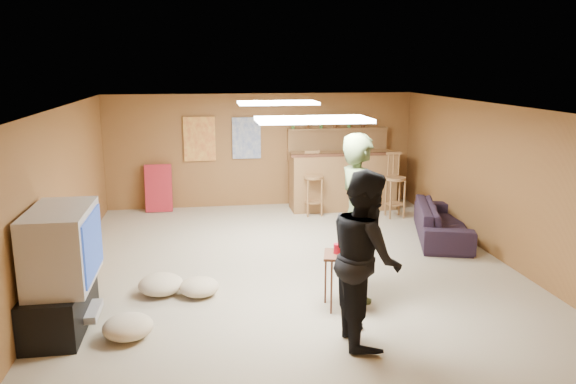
{
  "coord_description": "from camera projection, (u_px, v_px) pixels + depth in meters",
  "views": [
    {
      "loc": [
        -1.19,
        -7.35,
        2.74
      ],
      "look_at": [
        0.0,
        0.2,
        1.0
      ],
      "focal_mm": 35.0,
      "sensor_mm": 36.0,
      "label": 1
    }
  ],
  "objects": [
    {
      "name": "person_black",
      "position": [
        366.0,
        257.0,
        5.55
      ],
      "size": [
        0.69,
        0.87,
        1.76
      ],
      "primitive_type": "imported",
      "rotation": [
        0.0,
        0.0,
        1.55
      ],
      "color": "black",
      "rests_on": "ground"
    },
    {
      "name": "cushion_near_tv",
      "position": [
        161.0,
        284.0,
        6.84
      ],
      "size": [
        0.67,
        0.67,
        0.24
      ],
      "primitive_type": "ellipsoid",
      "rotation": [
        0.0,
        0.0,
        -0.27
      ],
      "color": "tan",
      "rests_on": "ground"
    },
    {
      "name": "cushion_far",
      "position": [
        128.0,
        327.0,
        5.75
      ],
      "size": [
        0.68,
        0.68,
        0.23
      ],
      "primitive_type": "ellipsoid",
      "rotation": [
        0.0,
        0.0,
        0.41
      ],
      "color": "tan",
      "rests_on": "ground"
    },
    {
      "name": "tv_body",
      "position": [
        62.0,
        246.0,
        5.83
      ],
      "size": [
        0.6,
        1.1,
        0.8
      ],
      "primitive_type": "cube",
      "color": "#B2B2B7",
      "rests_on": "tv_stand"
    },
    {
      "name": "cup_red_near",
      "position": [
        337.0,
        249.0,
        6.36
      ],
      "size": [
        0.1,
        0.1,
        0.11
      ],
      "primitive_type": "cylinder",
      "rotation": [
        0.0,
        0.0,
        -0.32
      ],
      "color": "#A50B1C",
      "rests_on": "tray_table"
    },
    {
      "name": "wall_back",
      "position": [
        262.0,
        150.0,
        11.0
      ],
      "size": [
        6.0,
        0.02,
        2.2
      ],
      "primitive_type": "cube",
      "color": "brown",
      "rests_on": "ground"
    },
    {
      "name": "bar_shelf",
      "position": [
        338.0,
        129.0,
        11.04
      ],
      "size": [
        2.0,
        0.18,
        0.05
      ],
      "primitive_type": "cube",
      "color": "brown",
      "rests_on": "bar_backing"
    },
    {
      "name": "bar_counter",
      "position": [
        342.0,
        181.0,
        10.82
      ],
      "size": [
        2.0,
        0.6,
        1.1
      ],
      "primitive_type": "cube",
      "color": "brown",
      "rests_on": "ground"
    },
    {
      "name": "wall_front",
      "position": [
        364.0,
        286.0,
        4.26
      ],
      "size": [
        6.0,
        0.02,
        2.2
      ],
      "primitive_type": "cube",
      "color": "brown",
      "rests_on": "ground"
    },
    {
      "name": "tray_table",
      "position": [
        345.0,
        281.0,
        6.43
      ],
      "size": [
        0.58,
        0.51,
        0.64
      ],
      "primitive_type": "cube",
      "rotation": [
        0.0,
        0.0,
        -0.26
      ],
      "color": "#432315",
      "rests_on": "ground"
    },
    {
      "name": "person_olive",
      "position": [
        358.0,
        218.0,
        6.56
      ],
      "size": [
        0.56,
        0.78,
        1.99
      ],
      "primitive_type": "imported",
      "rotation": [
        0.0,
        0.0,
        1.69
      ],
      "color": "#465531",
      "rests_on": "ground"
    },
    {
      "name": "bar_backing",
      "position": [
        337.0,
        144.0,
        11.13
      ],
      "size": [
        2.0,
        0.14,
        0.6
      ],
      "primitive_type": "cube",
      "color": "brown",
      "rests_on": "bar_counter"
    },
    {
      "name": "ceiling",
      "position": [
        290.0,
        107.0,
        7.38
      ],
      "size": [
        6.0,
        7.0,
        0.02
      ],
      "primitive_type": "cube",
      "color": "silver",
      "rests_on": "ground"
    },
    {
      "name": "tv_screen",
      "position": [
        93.0,
        245.0,
        5.87
      ],
      "size": [
        0.02,
        0.95,
        0.65
      ],
      "primitive_type": "cube",
      "color": "navy",
      "rests_on": "tv_body"
    },
    {
      "name": "ground",
      "position": [
        290.0,
        264.0,
        7.87
      ],
      "size": [
        7.0,
        7.0,
        0.0
      ],
      "primitive_type": "plane",
      "color": "tan",
      "rests_on": "ground"
    },
    {
      "name": "cup_red_far",
      "position": [
        357.0,
        251.0,
        6.29
      ],
      "size": [
        0.09,
        0.09,
        0.12
      ],
      "primitive_type": "cylinder",
      "rotation": [
        0.0,
        0.0,
        -0.07
      ],
      "color": "#A50B1C",
      "rests_on": "tray_table"
    },
    {
      "name": "sofa",
      "position": [
        442.0,
        222.0,
        9.0
      ],
      "size": [
        1.28,
        2.05,
        0.56
      ],
      "primitive_type": "imported",
      "rotation": [
        0.0,
        0.0,
        1.27
      ],
      "color": "black",
      "rests_on": "ground"
    },
    {
      "name": "dvd_box",
      "position": [
        83.0,
        312.0,
        6.01
      ],
      "size": [
        0.35,
        0.5,
        0.08
      ],
      "primitive_type": "cube",
      "color": "#B2B2B7",
      "rests_on": "tv_stand"
    },
    {
      "name": "cushion_mid",
      "position": [
        199.0,
        287.0,
        6.8
      ],
      "size": [
        0.56,
        0.56,
        0.22
      ],
      "primitive_type": "ellipsoid",
      "rotation": [
        0.0,
        0.0,
        0.2
      ],
      "color": "tan",
      "rests_on": "ground"
    },
    {
      "name": "folding_chair_stack",
      "position": [
        159.0,
        188.0,
        10.65
      ],
      "size": [
        0.5,
        0.26,
        0.91
      ],
      "primitive_type": "cube",
      "rotation": [
        -0.14,
        0.0,
        0.0
      ],
      "color": "#B0202D",
      "rests_on": "ground"
    },
    {
      "name": "wall_right",
      "position": [
        495.0,
        181.0,
        8.09
      ],
      "size": [
        0.02,
        7.0,
        2.2
      ],
      "primitive_type": "cube",
      "color": "brown",
      "rests_on": "ground"
    },
    {
      "name": "tv_stand",
      "position": [
        60.0,
        305.0,
        5.96
      ],
      "size": [
        0.55,
        1.3,
        0.5
      ],
      "primitive_type": "cube",
      "color": "black",
      "rests_on": "ground"
    },
    {
      "name": "cup_blue",
      "position": [
        358.0,
        245.0,
        6.47
      ],
      "size": [
        0.1,
        0.1,
        0.12
      ],
      "primitive_type": "cylinder",
      "rotation": [
        0.0,
        0.0,
        0.17
      ],
      "color": "#1C148C",
      "rests_on": "tray_table"
    },
    {
      "name": "poster_right",
      "position": [
        246.0,
        138.0,
        10.86
      ],
      "size": [
        0.55,
        0.03,
        0.8
      ],
      "primitive_type": "cube",
      "color": "#334C99",
      "rests_on": "wall_back"
    },
    {
      "name": "bottle_row",
      "position": [
        328.0,
        121.0,
        10.96
      ],
      "size": [
        1.48,
        0.08,
        0.26
      ],
      "primitive_type": null,
      "color": "#3F7233",
      "rests_on": "bar_shelf"
    },
    {
      "name": "ceiling_panel_front",
      "position": [
        313.0,
        120.0,
        5.95
      ],
      "size": [
        1.2,
        0.6,
        0.04
      ],
      "primitive_type": "cube",
      "color": "white",
      "rests_on": "ceiling"
    },
    {
      "name": "bar_stool_right",
      "position": [
        396.0,
        185.0,
        10.2
      ],
      "size": [
        0.49,
        0.49,
        1.21
      ],
      "primitive_type": null,
      "rotation": [
        0.0,
        0.0,
        0.34
      ],
      "color": "brown",
      "rests_on": "ground"
    },
    {
      "name": "wall_left",
      "position": [
        59.0,
        196.0,
        7.17
      ],
      "size": [
        0.02,
        7.0,
        2.2
      ],
      "primitive_type": "cube",
      "color": "brown",
      "rests_on": "ground"
    },
    {
      "name": "ceiling_panel_back",
      "position": [
        278.0,
        103.0,
        8.55
      ],
      "size": [
        1.2,
        0.6,
        0.04
      ],
      "primitive_type": "cube",
      "color": "white",
      "rests_on": "ceiling"
    },
    {
      "name": "bar_lip",
      "position": [
        346.0,
        155.0,
        10.46
      ],
      "size": [
        2.1,
        0.12,
        0.05
      ],
      "primitive_type": "cube",
      "color": "#432315",
      "rests_on": "bar_counter"
    },
    {
      "name": "bar_stool_left",
      "position": [
        314.0,
        181.0,
        10.32
      ],
      "size": [
        0.47,
        0.47,
        1.3
      ],
      "primitive_type": null,
      "rotation": [
        0.0,
        0.0,
        -0.15
      ],
      "color": "brown",
      "rests_on": "ground"
    },
    {
      "name": "poster_left",
      "position": [
        200.0,
        139.0,
        10.72
      ],
      "size": [
        0.6,
        0.03,
        0.85
      ],
      "primitive_type": "cube",
      "color": "#BF3F26",
      "rests_on": "wall_back"
    }
  ]
}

